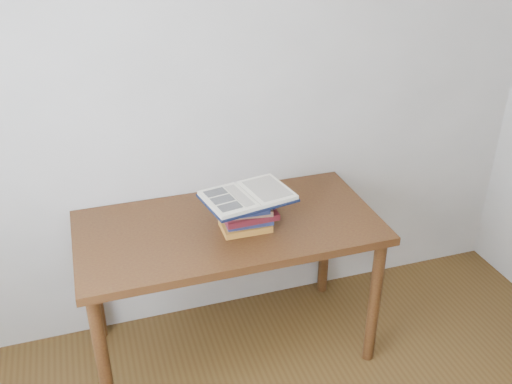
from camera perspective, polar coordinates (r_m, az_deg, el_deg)
name	(u,v)px	position (r m, az deg, el deg)	size (l,w,h in m)	color
room_shell	(396,206)	(1.23, 13.81, -1.32)	(3.54, 3.54, 2.62)	beige
desk	(229,241)	(2.80, -2.71, -4.89)	(1.45, 0.73, 0.78)	#492F12
book_stack	(247,212)	(2.67, -0.88, -2.05)	(0.26, 0.20, 0.17)	#B28628
open_book	(248,196)	(2.60, -0.83, -0.41)	(0.44, 0.34, 0.03)	black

